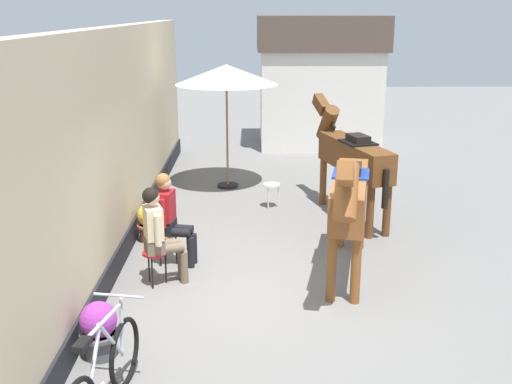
{
  "coord_description": "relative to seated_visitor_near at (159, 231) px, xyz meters",
  "views": [
    {
      "loc": [
        -0.46,
        -7.45,
        3.62
      ],
      "look_at": [
        -0.4,
        1.2,
        1.05
      ],
      "focal_mm": 42.89,
      "sensor_mm": 36.0,
      "label": 1
    }
  ],
  "objects": [
    {
      "name": "pub_facade_wall",
      "position": [
        -0.83,
        1.2,
        0.76
      ],
      "size": [
        0.34,
        14.0,
        3.4
      ],
      "color": "#CCB793",
      "rests_on": "ground_plane"
    },
    {
      "name": "flower_planter_far",
      "position": [
        -0.4,
        1.66,
        -0.44
      ],
      "size": [
        0.43,
        0.43,
        0.64
      ],
      "color": "#A85638",
      "rests_on": "ground_plane"
    },
    {
      "name": "saddled_horse_far",
      "position": [
        3.03,
        2.84,
        0.38
      ],
      "size": [
        1.14,
        2.91,
        2.06
      ],
      "color": "brown",
      "rests_on": "ground_plane"
    },
    {
      "name": "saddled_horse_near",
      "position": [
        2.6,
        0.27,
        0.38
      ],
      "size": [
        0.89,
        2.96,
        2.06
      ],
      "color": "brown",
      "rests_on": "ground_plane"
    },
    {
      "name": "distant_cottage",
      "position": [
        3.12,
        9.26,
        1.02
      ],
      "size": [
        3.4,
        2.6,
        3.5
      ],
      "color": "silver",
      "rests_on": "ground_plane"
    },
    {
      "name": "flower_planter_near",
      "position": [
        -0.39,
        -1.85,
        -0.44
      ],
      "size": [
        0.43,
        0.43,
        0.64
      ],
      "color": "#4C4C51",
      "rests_on": "ground_plane"
    },
    {
      "name": "seated_visitor_near",
      "position": [
        0.0,
        0.0,
        0.0
      ],
      "size": [
        0.61,
        0.49,
        1.39
      ],
      "color": "red",
      "rests_on": "ground_plane"
    },
    {
      "name": "cafe_parasol",
      "position": [
        0.75,
        4.83,
        1.59
      ],
      "size": [
        2.1,
        2.1,
        2.58
      ],
      "color": "black",
      "rests_on": "ground_plane"
    },
    {
      "name": "seated_visitor_far",
      "position": [
        0.06,
        0.7,
        0.0
      ],
      "size": [
        0.61,
        0.48,
        1.39
      ],
      "color": "gold",
      "rests_on": "ground_plane"
    },
    {
      "name": "leaning_bicycle",
      "position": [
        -0.1,
        -2.89,
        -0.38
      ],
      "size": [
        0.51,
        1.74,
        1.02
      ],
      "color": "black",
      "rests_on": "ground_plane"
    },
    {
      "name": "spare_stool_white",
      "position": [
        1.64,
        3.42,
        -0.38
      ],
      "size": [
        0.32,
        0.32,
        0.46
      ],
      "color": "white",
      "rests_on": "ground_plane"
    },
    {
      "name": "ground_plane",
      "position": [
        1.72,
        2.7,
        -0.78
      ],
      "size": [
        40.0,
        40.0,
        0.0
      ],
      "primitive_type": "plane",
      "color": "slate"
    }
  ]
}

